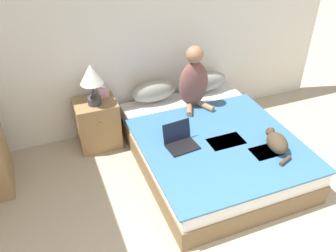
% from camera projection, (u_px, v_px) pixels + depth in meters
% --- Properties ---
extents(wall_back, '(5.18, 0.05, 2.55)m').
position_uv_depth(wall_back, '(147.00, 33.00, 4.33)').
color(wall_back, silver).
rests_on(wall_back, ground_plane).
extents(bed, '(1.70, 2.12, 0.43)m').
position_uv_depth(bed, '(211.00, 148.00, 4.18)').
color(bed, brown).
rests_on(bed, ground_plane).
extents(pillow_near, '(0.60, 0.22, 0.28)m').
position_uv_depth(pillow_near, '(154.00, 91.00, 4.58)').
color(pillow_near, gray).
rests_on(pillow_near, bed).
extents(pillow_far, '(0.60, 0.22, 0.28)m').
position_uv_depth(pillow_far, '(206.00, 82.00, 4.80)').
color(pillow_far, gray).
rests_on(pillow_far, bed).
extents(person_sitting, '(0.39, 0.38, 0.79)m').
position_uv_depth(person_sitting, '(194.00, 81.00, 4.38)').
color(person_sitting, brown).
rests_on(person_sitting, bed).
extents(cat_tabby, '(0.24, 0.47, 0.19)m').
position_uv_depth(cat_tabby, '(277.00, 142.00, 3.75)').
color(cat_tabby, '#473828').
rests_on(cat_tabby, bed).
extents(laptop_open, '(0.35, 0.31, 0.24)m').
position_uv_depth(laptop_open, '(180.00, 141.00, 3.84)').
color(laptop_open, black).
rests_on(laptop_open, bed).
extents(nightstand, '(0.50, 0.44, 0.62)m').
position_uv_depth(nightstand, '(98.00, 124.00, 4.43)').
color(nightstand, '#937047').
rests_on(nightstand, ground_plane).
extents(table_lamp, '(0.27, 0.27, 0.51)m').
position_uv_depth(table_lamp, '(91.00, 78.00, 4.02)').
color(table_lamp, '#38383D').
rests_on(table_lamp, nightstand).
extents(tissue_box, '(0.12, 0.12, 0.14)m').
position_uv_depth(tissue_box, '(103.00, 92.00, 4.34)').
color(tissue_box, '#E09EB2').
rests_on(tissue_box, nightstand).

